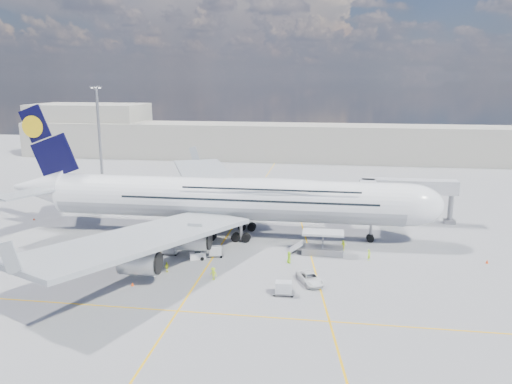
# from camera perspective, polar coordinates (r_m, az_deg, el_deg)

# --- Properties ---
(ground) EXTENTS (300.00, 300.00, 0.00)m
(ground) POSITION_cam_1_polar(r_m,az_deg,el_deg) (80.56, -4.71, -7.11)
(ground) COLOR gray
(ground) RESTS_ON ground
(taxi_line_main) EXTENTS (0.25, 220.00, 0.01)m
(taxi_line_main) POSITION_cam_1_polar(r_m,az_deg,el_deg) (80.55, -4.71, -7.11)
(taxi_line_main) COLOR #FFB90D
(taxi_line_main) RESTS_ON ground
(taxi_line_cross) EXTENTS (120.00, 0.25, 0.01)m
(taxi_line_cross) POSITION_cam_1_polar(r_m,az_deg,el_deg) (62.81, -8.93, -13.28)
(taxi_line_cross) COLOR #FFB90D
(taxi_line_cross) RESTS_ON ground
(taxi_line_diag) EXTENTS (14.16, 99.06, 0.01)m
(taxi_line_diag) POSITION_cam_1_polar(r_m,az_deg,el_deg) (88.13, 5.72, -5.34)
(taxi_line_diag) COLOR #FFB90D
(taxi_line_diag) RESTS_ON ground
(airliner) EXTENTS (77.26, 79.15, 23.71)m
(airliner) POSITION_cam_1_polar(r_m,az_deg,el_deg) (87.86, -3.16, -0.69)
(airliner) COLOR white
(airliner) RESTS_ON ground
(jet_bridge) EXTENTS (18.80, 12.10, 8.50)m
(jet_bridge) POSITION_cam_1_polar(r_m,az_deg,el_deg) (97.58, 15.45, 0.23)
(jet_bridge) COLOR #B7B7BC
(jet_bridge) RESTS_ON ground
(cargo_loader) EXTENTS (8.53, 3.20, 3.67)m
(cargo_loader) POSITION_cam_1_polar(r_m,az_deg,el_deg) (80.93, 7.50, -6.14)
(cargo_loader) COLOR silver
(cargo_loader) RESTS_ON ground
(light_mast) EXTENTS (3.00, 0.70, 25.50)m
(light_mast) POSITION_cam_1_polar(r_m,az_deg,el_deg) (132.59, -17.46, 6.17)
(light_mast) COLOR gray
(light_mast) RESTS_ON ground
(terminal) EXTENTS (180.00, 16.00, 12.00)m
(terminal) POSITION_cam_1_polar(r_m,az_deg,el_deg) (170.88, 2.47, 5.74)
(terminal) COLOR #B2AD9E
(terminal) RESTS_ON ground
(hangar) EXTENTS (40.00, 22.00, 18.00)m
(hangar) POSITION_cam_1_polar(r_m,az_deg,el_deg) (195.30, -18.40, 6.89)
(hangar) COLOR #B2AD9E
(hangar) RESTS_ON ground
(tree_line) EXTENTS (160.00, 6.00, 8.00)m
(tree_line) POSITION_cam_1_polar(r_m,az_deg,el_deg) (216.08, 14.42, 6.34)
(tree_line) COLOR #193814
(tree_line) RESTS_ON ground
(dolly_row_a) EXTENTS (3.47, 2.35, 2.01)m
(dolly_row_a) POSITION_cam_1_polar(r_m,az_deg,el_deg) (78.71, -14.41, -7.15)
(dolly_row_a) COLOR gray
(dolly_row_a) RESTS_ON ground
(dolly_row_b) EXTENTS (2.67, 1.55, 1.63)m
(dolly_row_b) POSITION_cam_1_polar(r_m,az_deg,el_deg) (81.10, -9.79, -6.46)
(dolly_row_b) COLOR gray
(dolly_row_b) RESTS_ON ground
(dolly_row_c) EXTENTS (3.06, 1.95, 0.42)m
(dolly_row_c) POSITION_cam_1_polar(r_m,az_deg,el_deg) (84.75, -13.46, -6.17)
(dolly_row_c) COLOR gray
(dolly_row_c) RESTS_ON ground
(dolly_back) EXTENTS (3.00, 2.59, 0.39)m
(dolly_back) POSITION_cam_1_polar(r_m,az_deg,el_deg) (83.92, -14.77, -6.46)
(dolly_back) COLOR gray
(dolly_back) RESTS_ON ground
(dolly_nose_far) EXTENTS (2.95, 1.68, 1.82)m
(dolly_nose_far) POSITION_cam_1_polar(r_m,az_deg,el_deg) (65.92, 3.16, -10.89)
(dolly_nose_far) COLOR gray
(dolly_nose_far) RESTS_ON ground
(dolly_nose_near) EXTENTS (2.88, 1.97, 1.67)m
(dolly_nose_near) POSITION_cam_1_polar(r_m,az_deg,el_deg) (79.27, -4.67, -6.76)
(dolly_nose_near) COLOR gray
(dolly_nose_near) RESTS_ON ground
(baggage_tug) EXTENTS (2.70, 2.06, 1.53)m
(baggage_tug) POSITION_cam_1_polar(r_m,az_deg,el_deg) (78.50, -6.71, -7.18)
(baggage_tug) COLOR silver
(baggage_tug) RESTS_ON ground
(catering_truck_inner) EXTENTS (6.88, 4.26, 3.82)m
(catering_truck_inner) POSITION_cam_1_polar(r_m,az_deg,el_deg) (112.16, -8.20, -0.44)
(catering_truck_inner) COLOR gray
(catering_truck_inner) RESTS_ON ground
(catering_truck_outer) EXTENTS (6.76, 4.85, 3.72)m
(catering_truck_outer) POSITION_cam_1_polar(r_m,az_deg,el_deg) (123.18, -9.09, 0.71)
(catering_truck_outer) COLOR gray
(catering_truck_outer) RESTS_ON ground
(service_van) EXTENTS (4.42, 5.79, 1.46)m
(service_van) POSITION_cam_1_polar(r_m,az_deg,el_deg) (69.73, 6.18, -9.79)
(service_van) COLOR white
(service_van) RESTS_ON ground
(crew_nose) EXTENTS (0.72, 0.76, 1.76)m
(crew_nose) POSITION_cam_1_polar(r_m,az_deg,el_deg) (79.44, 12.79, -7.02)
(crew_nose) COLOR #BDF419
(crew_nose) RESTS_ON ground
(crew_loader) EXTENTS (1.06, 1.01, 1.74)m
(crew_loader) POSITION_cam_1_polar(r_m,az_deg,el_deg) (82.80, 9.93, -6.07)
(crew_loader) COLOR #CCE317
(crew_loader) RESTS_ON ground
(crew_wing) EXTENTS (0.78, 0.96, 1.53)m
(crew_wing) POSITION_cam_1_polar(r_m,az_deg,el_deg) (74.21, -10.17, -8.45)
(crew_wing) COLOR #D0E017
(crew_wing) RESTS_ON ground
(crew_van) EXTENTS (0.98, 1.07, 1.84)m
(crew_van) POSITION_cam_1_polar(r_m,az_deg,el_deg) (76.54, 3.78, -7.46)
(crew_van) COLOR #93DF17
(crew_van) RESTS_ON ground
(crew_tug) EXTENTS (1.36, 1.06, 1.85)m
(crew_tug) POSITION_cam_1_polar(r_m,az_deg,el_deg) (70.62, -4.90, -9.28)
(crew_tug) COLOR #C5F119
(crew_tug) RESTS_ON ground
(cone_nose) EXTENTS (0.46, 0.46, 0.59)m
(cone_nose) POSITION_cam_1_polar(r_m,az_deg,el_deg) (84.18, 24.90, -7.23)
(cone_nose) COLOR #FF470D
(cone_nose) RESTS_ON ground
(cone_wing_left_inner) EXTENTS (0.40, 0.40, 0.51)m
(cone_wing_left_inner) POSITION_cam_1_polar(r_m,az_deg,el_deg) (99.22, -2.58, -3.03)
(cone_wing_left_inner) COLOR #FF470D
(cone_wing_left_inner) RESTS_ON ground
(cone_wing_left_outer) EXTENTS (0.40, 0.40, 0.51)m
(cone_wing_left_outer) POSITION_cam_1_polar(r_m,az_deg,el_deg) (115.67, -9.92, -0.88)
(cone_wing_left_outer) COLOR #FF470D
(cone_wing_left_outer) RESTS_ON ground
(cone_wing_right_inner) EXTENTS (0.38, 0.38, 0.49)m
(cone_wing_right_inner) POSITION_cam_1_polar(r_m,az_deg,el_deg) (84.32, -10.45, -6.19)
(cone_wing_right_inner) COLOR #FF470D
(cone_wing_right_inner) RESTS_ON ground
(cone_wing_right_outer) EXTENTS (0.40, 0.40, 0.51)m
(cone_wing_right_outer) POSITION_cam_1_polar(r_m,az_deg,el_deg) (70.77, -13.94, -10.18)
(cone_wing_right_outer) COLOR #FF470D
(cone_wing_right_outer) RESTS_ON ground
(cone_tail) EXTENTS (0.40, 0.40, 0.50)m
(cone_tail) POSITION_cam_1_polar(r_m,az_deg,el_deg) (108.10, -24.04, -2.83)
(cone_tail) COLOR #FF470D
(cone_tail) RESTS_ON ground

